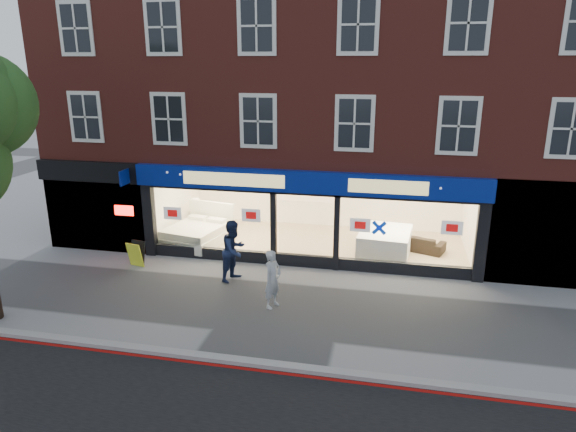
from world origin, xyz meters
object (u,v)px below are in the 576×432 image
(display_bed, at_px, (198,233))
(mattress_stack, at_px, (385,242))
(sofa, at_px, (417,242))
(pedestrian_blue, at_px, (234,250))
(a_board, at_px, (136,254))
(pedestrian_grey, at_px, (273,279))

(display_bed, height_order, mattress_stack, display_bed)
(display_bed, bearing_deg, mattress_stack, 13.69)
(display_bed, xyz_separation_m, mattress_stack, (6.86, 0.24, 0.06))
(sofa, relative_size, pedestrian_blue, 0.99)
(sofa, height_order, a_board, a_board)
(a_board, bearing_deg, sofa, 31.68)
(pedestrian_blue, bearing_deg, display_bed, 60.21)
(a_board, height_order, pedestrian_blue, pedestrian_blue)
(mattress_stack, bearing_deg, sofa, 30.23)
(sofa, xyz_separation_m, pedestrian_grey, (-4.05, -5.21, 0.45))
(display_bed, height_order, sofa, display_bed)
(mattress_stack, relative_size, a_board, 2.69)
(sofa, distance_m, pedestrian_blue, 6.76)
(mattress_stack, distance_m, a_board, 8.52)
(display_bed, relative_size, pedestrian_grey, 1.60)
(sofa, relative_size, a_board, 2.26)
(mattress_stack, distance_m, pedestrian_blue, 5.47)
(display_bed, xyz_separation_m, sofa, (7.97, 0.89, -0.09))
(sofa, xyz_separation_m, pedestrian_blue, (-5.66, -3.65, 0.59))
(pedestrian_grey, xyz_separation_m, pedestrian_blue, (-1.61, 1.56, 0.14))
(display_bed, relative_size, pedestrian_blue, 1.37)
(display_bed, height_order, a_board, display_bed)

